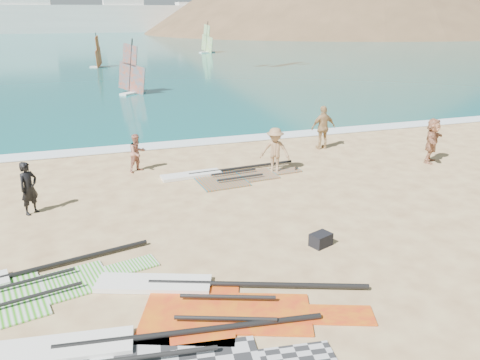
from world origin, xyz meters
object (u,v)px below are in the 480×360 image
object	(u,v)px
beachgoer_left	(137,153)
rig_grey	(130,360)
beachgoer_mid	(275,151)
beachgoer_back	(323,128)
gear_bag_near	(321,240)
rig_orange	(222,176)
rig_red	(206,298)
rig_green	(9,288)
person_wetsuit	(29,188)
beachgoer_right	(432,140)

from	to	relation	value
beachgoer_left	rig_grey	bearing A→B (deg)	-127.03
beachgoer_left	beachgoer_mid	distance (m)	5.39
beachgoer_back	beachgoer_left	bearing A→B (deg)	3.82
gear_bag_near	beachgoer_back	distance (m)	9.73
beachgoer_mid	beachgoer_back	world-z (taller)	beachgoer_back
rig_orange	rig_red	distance (m)	8.17
rig_green	beachgoer_back	xyz separation A→B (m)	(12.25, 8.33, 0.95)
rig_orange	person_wetsuit	size ratio (longest dim) A/B	3.26
beachgoer_mid	rig_orange	bearing A→B (deg)	-153.27
rig_orange	rig_red	xyz separation A→B (m)	(-2.60, -7.74, 0.00)
gear_bag_near	beachgoer_mid	bearing A→B (deg)	79.54
rig_orange	beachgoer_right	bearing A→B (deg)	-10.29
gear_bag_near	beachgoer_right	distance (m)	9.52
rig_green	gear_bag_near	bearing A→B (deg)	-14.77
rig_grey	beachgoer_mid	xyz separation A→B (m)	(6.48, 9.04, 0.85)
rig_grey	rig_red	bearing A→B (deg)	46.66
rig_orange	gear_bag_near	bearing A→B (deg)	-85.54
gear_bag_near	beachgoer_left	xyz separation A→B (m)	(-3.94, 7.91, 0.58)
rig_grey	rig_orange	distance (m)	10.19
rig_green	rig_red	size ratio (longest dim) A/B	1.00
rig_red	beachgoer_back	distance (m)	12.98
gear_bag_near	person_wetsuit	xyz separation A→B (m)	(-7.59, 4.76, 0.67)
beachgoer_left	beachgoer_back	bearing A→B (deg)	-25.04
rig_green	beachgoer_left	distance (m)	8.57
person_wetsuit	gear_bag_near	bearing A→B (deg)	-76.09
beachgoer_back	gear_bag_near	bearing A→B (deg)	61.50
rig_orange	beachgoer_mid	size ratio (longest dim) A/B	3.05
rig_green	beachgoer_back	bearing A→B (deg)	21.30
gear_bag_near	beachgoer_left	world-z (taller)	beachgoer_left
person_wetsuit	beachgoer_left	xyz separation A→B (m)	(3.65, 3.15, -0.08)
rig_grey	beachgoer_mid	size ratio (longest dim) A/B	3.60
rig_red	beachgoer_mid	size ratio (longest dim) A/B	3.32
gear_bag_near	beachgoer_mid	size ratio (longest dim) A/B	0.31
rig_grey	gear_bag_near	distance (m)	6.13
beachgoer_left	beachgoer_right	world-z (taller)	beachgoer_right
gear_bag_near	beachgoer_right	world-z (taller)	beachgoer_right
beachgoer_mid	beachgoer_back	bearing A→B (deg)	67.51
rig_grey	beachgoer_mid	distance (m)	11.16
gear_bag_near	beachgoer_mid	distance (m)	6.21
rig_green	gear_bag_near	xyz separation A→B (m)	(7.74, -0.25, 0.13)
beachgoer_left	beachgoer_back	size ratio (longest dim) A/B	0.76
rig_orange	beachgoer_left	size ratio (longest dim) A/B	3.63
rig_orange	beachgoer_mid	world-z (taller)	beachgoer_mid
rig_orange	beachgoer_right	distance (m)	8.92
rig_grey	gear_bag_near	bearing A→B (deg)	36.35
rig_grey	beachgoer_back	bearing A→B (deg)	56.81
rig_grey	gear_bag_near	xyz separation A→B (m)	(5.36, 2.97, 0.12)
rig_orange	beachgoer_back	xyz separation A→B (m)	(5.49, 2.36, 0.95)
rig_orange	beachgoer_right	world-z (taller)	beachgoer_right
rig_green	beachgoer_left	xyz separation A→B (m)	(3.80, 7.66, 0.71)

